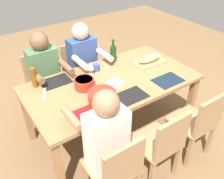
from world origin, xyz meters
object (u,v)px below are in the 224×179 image
wine_bottle (113,53)px  cutting_board (149,62)px  dining_table (112,87)px  beer_bottle (34,77)px  chair_far_left (198,122)px  serving_bowl_fruit (102,96)px  napkin_stack (115,83)px  bread_loaf (150,58)px  serving_bowl_salad (84,83)px  cup_near_center (96,67)px  wine_glass (91,66)px  diner_far_right (104,138)px  diner_near_right (46,74)px  chair_far_center (162,144)px  chair_far_right (116,170)px  chair_near_right (43,82)px  diner_near_center (84,62)px  chair_near_center (79,70)px

wine_bottle → cutting_board: bearing=139.3°
dining_table → beer_bottle: bearing=-27.4°
chair_far_left → serving_bowl_fruit: (0.79, -0.59, 0.31)m
napkin_stack → bread_loaf: bearing=-167.2°
dining_table → serving_bowl_salad: bearing=-10.6°
napkin_stack → cup_near_center: bearing=-86.5°
bread_loaf → wine_glass: (0.74, -0.16, 0.05)m
diner_far_right → serving_bowl_salad: size_ratio=5.76×
diner_near_right → chair_far_center: (-0.52, 1.45, -0.21)m
chair_far_right → diner_near_right: bearing=-90.0°
serving_bowl_fruit → wine_bottle: size_ratio=0.95×
chair_near_right → beer_bottle: size_ratio=3.86×
beer_bottle → diner_near_right: bearing=-128.7°
serving_bowl_salad → cutting_board: serving_bowl_salad is taller
diner_near_center → diner_far_right: (0.52, 1.27, 0.00)m
wine_bottle → napkin_stack: size_ratio=2.07×
diner_far_right → napkin_stack: bearing=-132.0°
chair_near_center → chair_far_left: same height
cutting_board → wine_glass: wine_glass is taller
diner_far_right → chair_near_right: 1.47m
diner_near_right → bread_loaf: size_ratio=3.75×
chair_near_center → wine_glass: size_ratio=5.12×
cutting_board → beer_bottle: (1.34, -0.29, 0.10)m
dining_table → chair_far_left: bearing=122.2°
cutting_board → bread_loaf: bearing=0.0°
diner_near_center → cup_near_center: size_ratio=14.98×
diner_far_right → chair_far_right: bearing=90.0°
dining_table → cutting_board: size_ratio=4.69×
chair_far_left → serving_bowl_salad: (0.83, -0.88, 0.32)m
chair_far_right → diner_near_right: (0.00, -1.45, 0.21)m
chair_far_right → diner_near_right: size_ratio=0.71×
dining_table → diner_near_right: diner_near_right is taller
chair_far_left → wine_bottle: 1.27m
dining_table → chair_far_right: size_ratio=2.21×
diner_near_right → cutting_board: bearing=153.8°
chair_far_center → cutting_board: size_ratio=2.12×
diner_far_right → beer_bottle: diner_far_right is taller
cup_near_center → diner_far_right: bearing=61.9°
diner_near_center → chair_far_right: 1.56m
chair_far_center → bread_loaf: size_ratio=2.66×
wine_glass → dining_table: bearing=117.1°
serving_bowl_fruit → beer_bottle: size_ratio=1.26×
serving_bowl_fruit → napkin_stack: 0.33m
chair_far_left → cup_near_center: (0.53, -1.12, 0.30)m
wine_bottle → beer_bottle: bearing=-0.1°
serving_bowl_salad → serving_bowl_fruit: bearing=96.8°
chair_near_center → diner_far_right: diner_far_right is taller
cutting_board → diner_near_center: bearing=-42.1°
chair_near_right → wine_glass: size_ratio=5.12×
napkin_stack → diner_far_right: bearing=48.0°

